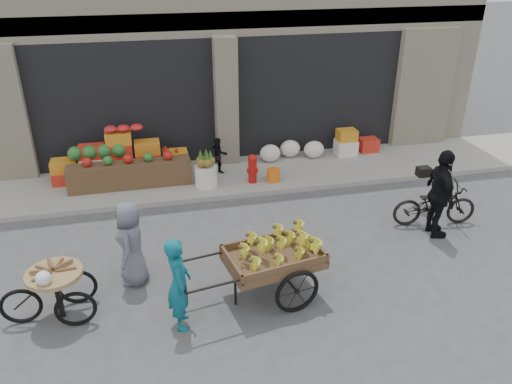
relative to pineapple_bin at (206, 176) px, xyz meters
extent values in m
plane|color=#424244|center=(0.75, -3.60, -0.37)|extent=(80.00, 80.00, 0.00)
cube|color=gray|center=(0.75, 0.50, -0.31)|extent=(18.00, 2.20, 0.12)
cube|color=beige|center=(0.75, 4.60, 3.13)|extent=(14.00, 6.00, 7.00)
cube|color=gray|center=(0.75, 1.75, 3.23)|extent=(14.00, 0.30, 0.40)
cube|color=black|center=(-1.73, 2.40, 1.30)|extent=(4.40, 1.60, 3.10)
cube|color=black|center=(3.23, 2.40, 1.30)|extent=(4.40, 1.60, 3.10)
cube|color=beige|center=(0.75, 1.55, 1.30)|extent=(0.55, 0.80, 3.22)
cube|color=brown|center=(-1.73, 0.35, 0.05)|extent=(2.80, 0.45, 0.60)
sphere|color=#1E5923|center=(-2.42, 0.85, 0.49)|extent=(0.34, 0.34, 0.34)
cylinder|color=silver|center=(0.00, 0.00, 0.00)|extent=(0.52, 0.52, 0.50)
cylinder|color=#A5140F|center=(1.10, -0.05, 0.03)|extent=(0.20, 0.20, 0.56)
sphere|color=#A5140F|center=(1.10, -0.05, 0.35)|extent=(0.22, 0.22, 0.22)
cylinder|color=orange|center=(1.60, -0.10, -0.10)|extent=(0.32, 0.32, 0.30)
ellipsoid|color=silver|center=(2.42, 1.10, -0.03)|extent=(1.70, 0.60, 0.44)
imported|color=black|center=(0.40, 0.60, 0.21)|extent=(0.51, 0.43, 0.93)
cube|color=brown|center=(0.53, -4.14, 0.32)|extent=(1.64, 1.22, 0.13)
torus|color=black|center=(0.79, -4.64, 0.01)|extent=(0.75, 0.20, 0.75)
torus|color=black|center=(0.60, -3.59, 0.01)|extent=(0.75, 0.20, 0.75)
cylinder|color=black|center=(-0.12, -4.26, -0.06)|extent=(0.05, 0.05, 0.62)
imported|color=#0E5C6F|center=(-1.00, -4.53, 0.39)|extent=(0.37, 0.56, 1.52)
cylinder|color=#9E7F51|center=(-2.81, -3.94, 0.43)|extent=(0.87, 0.87, 0.07)
cube|color=black|center=(-2.81, -3.94, 0.03)|extent=(0.08, 0.08, 0.80)
torus|color=black|center=(-2.55, -4.21, -0.06)|extent=(0.62, 0.08, 0.62)
torus|color=black|center=(-2.57, -3.65, -0.06)|extent=(0.62, 0.08, 0.62)
torus|color=black|center=(-3.36, -3.96, -0.06)|extent=(0.62, 0.08, 0.62)
imported|color=slate|center=(-1.68, -3.24, 0.38)|extent=(0.61, 0.81, 1.51)
imported|color=black|center=(4.35, -2.62, 0.08)|extent=(1.78, 0.84, 0.90)
imported|color=black|center=(4.15, -3.02, 0.53)|extent=(0.59, 1.11, 1.80)
camera|label=1|loc=(-1.23, -10.58, 4.84)|focal=35.00mm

